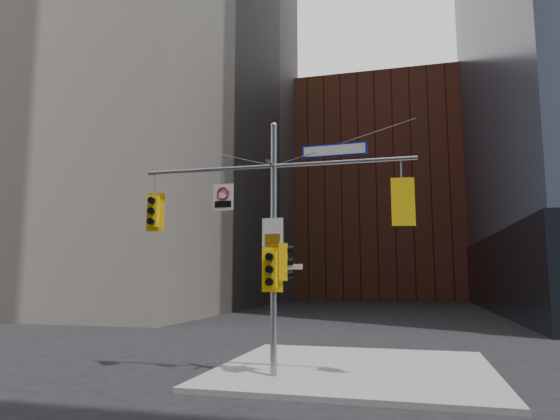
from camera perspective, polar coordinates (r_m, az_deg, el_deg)
The scene contains 13 objects.
ground at distance 12.49m, azimuth -3.37°, elevation -20.75°, with size 160.00×160.00×0.00m, color black.
sidewalk_corner at distance 15.91m, azimuth 8.59°, elevation -17.53°, with size 8.00×8.00×0.15m, color gray.
brick_midrise at distance 70.55m, azimuth 11.50°, elevation 1.70°, with size 26.00×20.00×28.00m, color maroon.
signal_assembly at distance 14.15m, azimuth -0.73°, elevation -1.21°, with size 8.00×0.80×7.30m.
traffic_light_west_arm at distance 15.65m, azimuth -14.26°, elevation -0.18°, with size 0.56×0.48×1.18m.
traffic_light_east_arm at distance 13.70m, azimuth 13.79°, elevation 0.83°, with size 0.61×0.53×1.28m.
traffic_light_pole_side at distance 14.00m, azimuth 0.56°, elevation -5.95°, with size 0.44×0.37×1.04m.
traffic_light_pole_front at distance 13.81m, azimuth -1.03°, elevation -6.80°, with size 0.60×0.48×1.25m.
street_sign_blade at distance 14.14m, azimuth 6.20°, elevation 6.80°, with size 1.85×0.14×0.36m.
regulatory_sign_arm at distance 14.71m, azimuth -6.51°, elevation 1.57°, with size 0.63×0.09×0.79m.
regulatory_sign_pole at distance 14.01m, azimuth -0.85°, elevation -2.64°, with size 0.61×0.07×0.80m.
street_blade_ew at distance 13.96m, azimuth 1.06°, elevation -6.50°, with size 0.76×0.04×0.15m.
street_blade_ns at distance 14.51m, azimuth -0.25°, elevation -7.38°, with size 0.06×0.77×0.15m.
Camera 1 is at (3.75, -11.56, 2.86)m, focal length 32.00 mm.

